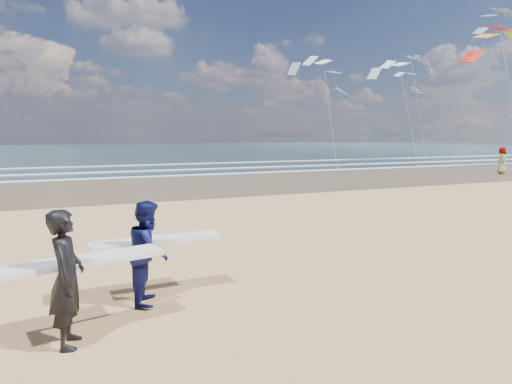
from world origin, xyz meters
name	(u,v)px	position (x,y,z in m)	size (l,w,h in m)	color
wet_sand_strip	(401,174)	(20.00, 18.00, 0.01)	(220.00, 12.00, 0.01)	#4D3F29
ocean	(189,150)	(20.00, 72.00, 0.01)	(220.00, 100.00, 0.02)	#162C32
foam_breakers	(322,165)	(20.00, 28.10, 0.05)	(220.00, 11.70, 0.05)	white
surfer_near	(69,276)	(-1.34, -0.10, 0.92)	(2.26, 1.18, 1.80)	black
surfer_far	(149,251)	(-0.10, 1.03, 0.85)	(2.23, 1.16, 1.68)	#0B0D3F
beachgoer_0	(502,160)	(26.66, 15.63, 0.92)	(0.90, 0.59, 1.85)	brown
kite_0	(509,74)	(30.37, 18.49, 7.24)	(7.07, 4.88, 12.24)	slate
kite_1	(328,100)	(19.56, 26.66, 5.54)	(5.79, 4.74, 9.99)	slate
kite_2	(506,70)	(38.52, 25.18, 8.83)	(6.14, 4.78, 15.99)	slate
kite_5	(417,100)	(35.89, 33.99, 6.53)	(5.03, 4.65, 12.40)	slate
kite_7	(406,101)	(27.24, 26.02, 5.63)	(5.80, 4.74, 10.15)	slate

